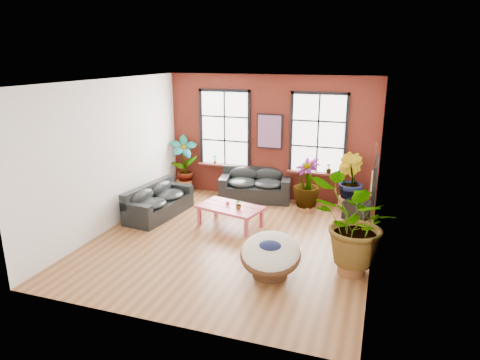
% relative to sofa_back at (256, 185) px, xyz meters
% --- Properties ---
extents(room, '(6.04, 6.54, 3.54)m').
position_rel_sofa_back_xyz_m(room, '(0.32, -2.79, 1.34)').
color(room, brown).
rests_on(room, ground).
extents(sofa_back, '(2.12, 1.32, 0.91)m').
position_rel_sofa_back_xyz_m(sofa_back, '(0.00, 0.00, 0.00)').
color(sofa_back, black).
rests_on(sofa_back, ground).
extents(sofa_left, '(1.08, 2.10, 0.80)m').
position_rel_sofa_back_xyz_m(sofa_left, '(-2.03, -2.06, -0.05)').
color(sofa_left, black).
rests_on(sofa_left, ground).
extents(coffee_table, '(1.70, 1.22, 0.59)m').
position_rel_sofa_back_xyz_m(coffee_table, '(-0.01, -2.10, 0.02)').
color(coffee_table, '#B64156').
rests_on(coffee_table, ground).
extents(papasan_chair, '(1.28, 1.29, 0.85)m').
position_rel_sofa_back_xyz_m(papasan_chair, '(1.55, -4.21, 0.03)').
color(papasan_chair, '#52331D').
rests_on(papasan_chair, ground).
extents(poster, '(0.74, 0.06, 0.98)m').
position_rel_sofa_back_xyz_m(poster, '(0.32, 0.24, 1.54)').
color(poster, black).
rests_on(poster, room).
extents(tv_wall_unit, '(0.13, 1.86, 1.20)m').
position_rel_sofa_back_xyz_m(tv_wall_unit, '(3.25, -2.34, 1.13)').
color(tv_wall_unit, black).
rests_on(tv_wall_unit, room).
extents(media_box, '(0.69, 0.64, 0.47)m').
position_rel_sofa_back_xyz_m(media_box, '(2.86, -0.67, -0.18)').
color(media_box, black).
rests_on(media_box, ground).
extents(pot_back_left, '(0.59, 0.59, 0.35)m').
position_rel_sofa_back_xyz_m(pot_back_left, '(-2.26, -0.02, -0.23)').
color(pot_back_left, brown).
rests_on(pot_back_left, ground).
extents(pot_back_right, '(0.63, 0.63, 0.40)m').
position_rel_sofa_back_xyz_m(pot_back_right, '(2.64, -0.17, -0.21)').
color(pot_back_right, brown).
rests_on(pot_back_right, ground).
extents(pot_right_wall, '(0.59, 0.59, 0.38)m').
position_rel_sofa_back_xyz_m(pot_right_wall, '(2.99, -3.61, -0.22)').
color(pot_right_wall, brown).
rests_on(pot_right_wall, ground).
extents(pot_mid, '(0.49, 0.49, 0.32)m').
position_rel_sofa_back_xyz_m(pot_mid, '(1.57, -0.53, -0.25)').
color(pot_mid, brown).
rests_on(pot_mid, ground).
extents(floor_plant_back_left, '(0.99, 0.87, 1.58)m').
position_rel_sofa_back_xyz_m(floor_plant_back_left, '(-2.24, -0.02, 0.53)').
color(floor_plant_back_left, '#185D19').
rests_on(floor_plant_back_left, ground).
extents(floor_plant_back_right, '(0.97, 0.99, 1.40)m').
position_rel_sofa_back_xyz_m(floor_plant_back_right, '(2.60, -0.14, 0.44)').
color(floor_plant_back_right, '#185D19').
rests_on(floor_plant_back_right, ground).
extents(floor_plant_right_wall, '(2.01, 2.02, 1.70)m').
position_rel_sofa_back_xyz_m(floor_plant_right_wall, '(2.98, -3.60, 0.60)').
color(floor_plant_right_wall, '#185D19').
rests_on(floor_plant_right_wall, ground).
extents(floor_plant_mid, '(1.02, 1.02, 1.29)m').
position_rel_sofa_back_xyz_m(floor_plant_mid, '(1.55, -0.51, 0.37)').
color(floor_plant_mid, '#185D19').
rests_on(floor_plant_mid, ground).
extents(table_plant, '(0.27, 0.25, 0.25)m').
position_rel_sofa_back_xyz_m(table_plant, '(0.25, -2.22, 0.21)').
color(table_plant, '#185D19').
rests_on(table_plant, coffee_table).
extents(sill_plant_left, '(0.17, 0.17, 0.27)m').
position_rel_sofa_back_xyz_m(sill_plant_left, '(-1.33, 0.19, 0.62)').
color(sill_plant_left, '#185D19').
rests_on(sill_plant_left, room).
extents(sill_plant_right, '(0.19, 0.19, 0.27)m').
position_rel_sofa_back_xyz_m(sill_plant_right, '(2.02, 0.19, 0.62)').
color(sill_plant_right, '#185D19').
rests_on(sill_plant_right, room).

